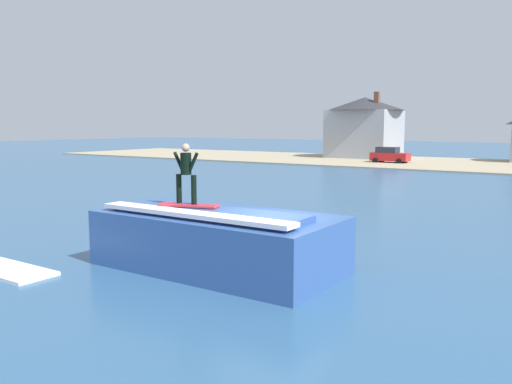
# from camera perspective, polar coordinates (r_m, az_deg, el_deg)

# --- Properties ---
(ground_plane) EXTENTS (260.00, 260.00, 0.00)m
(ground_plane) POSITION_cam_1_polar(r_m,az_deg,el_deg) (14.87, 2.19, -9.08)
(ground_plane) COLOR #305981
(wave_crest) EXTENTS (7.13, 3.54, 1.84)m
(wave_crest) POSITION_cam_1_polar(r_m,az_deg,el_deg) (15.37, -4.25, -5.21)
(wave_crest) COLOR #33579A
(wave_crest) RESTS_ON ground_plane
(surfboard) EXTENTS (1.85, 1.01, 0.06)m
(surfboard) POSITION_cam_1_polar(r_m,az_deg,el_deg) (15.36, -7.38, -1.44)
(surfboard) COLOR #D8333F
(surfboard) RESTS_ON wave_crest
(surfer) EXTENTS (0.94, 0.32, 1.77)m
(surfer) POSITION_cam_1_polar(r_m,az_deg,el_deg) (15.39, -7.66, 2.38)
(surfer) COLOR black
(surfer) RESTS_ON surfboard
(car_near_shore) EXTENTS (4.11, 2.18, 1.86)m
(car_near_shore) POSITION_cam_1_polar(r_m,az_deg,el_deg) (59.86, 14.39, 3.93)
(car_near_shore) COLOR red
(car_near_shore) RESTS_ON ground_plane
(house_with_chimney) EXTENTS (9.89, 9.89, 8.37)m
(house_with_chimney) POSITION_cam_1_polar(r_m,az_deg,el_deg) (69.00, 11.79, 7.17)
(house_with_chimney) COLOR #9EA3AD
(house_with_chimney) RESTS_ON ground_plane
(whitewater_patch) EXTENTS (3.56, 1.28, 0.10)m
(whitewater_patch) POSITION_cam_1_polar(r_m,az_deg,el_deg) (16.95, -25.89, -7.59)
(whitewater_patch) COLOR white
(whitewater_patch) RESTS_ON ground_plane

